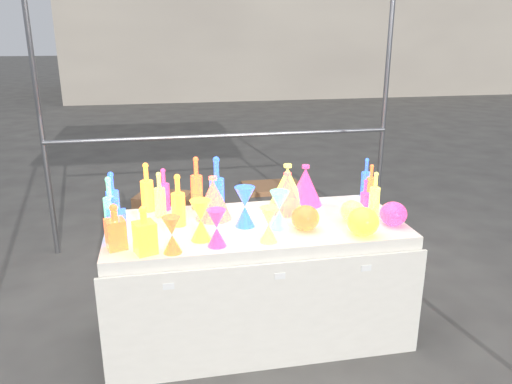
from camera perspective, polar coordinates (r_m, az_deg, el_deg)
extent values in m
plane|color=#625F5A|center=(3.41, 0.00, -15.35)|extent=(80.00, 80.00, 0.00)
cylinder|color=gray|center=(4.46, -23.47, 7.78)|extent=(0.04, 0.04, 2.40)
cylinder|color=gray|center=(4.81, 14.47, 9.33)|extent=(0.04, 0.04, 2.40)
cylinder|color=gray|center=(4.39, -3.69, 6.44)|extent=(3.00, 0.04, 0.04)
cube|color=white|center=(3.22, 0.00, -9.77)|extent=(1.80, 0.80, 0.75)
cube|color=white|center=(2.89, 1.62, -14.19)|extent=(1.84, 0.02, 0.68)
cube|color=white|center=(2.69, -9.96, -10.59)|extent=(0.06, 0.00, 0.03)
cube|color=white|center=(2.76, 2.76, -9.59)|extent=(0.06, 0.00, 0.03)
cube|color=white|center=(2.91, 12.48, -8.51)|extent=(0.06, 0.00, 0.03)
cube|color=#AA744C|center=(4.98, -10.52, -2.26)|extent=(0.59, 0.52, 0.36)
cube|color=#AA744C|center=(6.16, 1.89, 0.54)|extent=(0.71, 0.51, 0.06)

